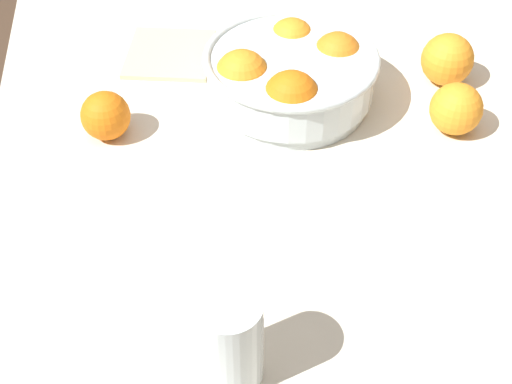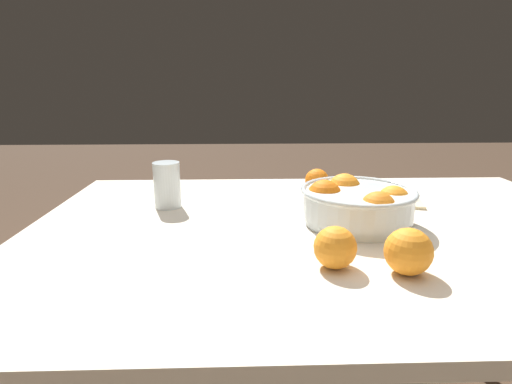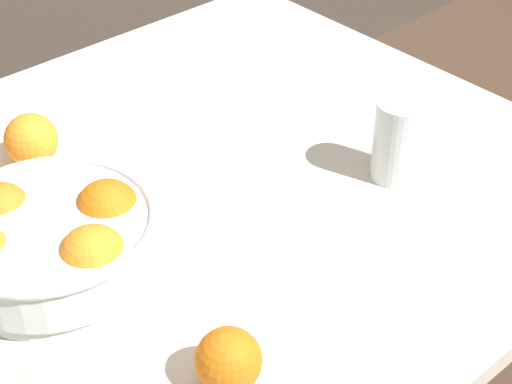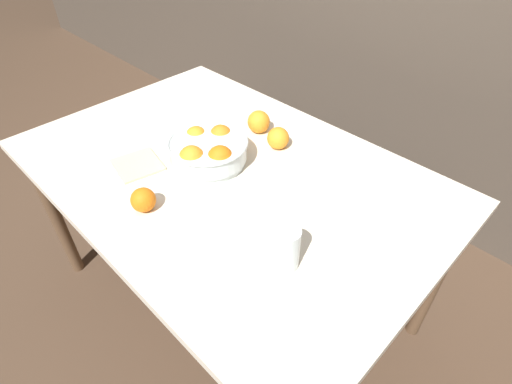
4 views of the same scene
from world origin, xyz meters
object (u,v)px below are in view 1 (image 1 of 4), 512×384
(juice_glass, at_px, (230,345))
(orange_loose_aside, at_px, (106,116))
(fruit_bowl, at_px, (290,75))
(orange_loose_front, at_px, (447,60))
(orange_loose_near_bowl, at_px, (456,109))

(juice_glass, distance_m, orange_loose_aside, 0.45)
(fruit_bowl, bearing_deg, orange_loose_front, 94.24)
(fruit_bowl, bearing_deg, juice_glass, -17.32)
(juice_glass, bearing_deg, fruit_bowl, 162.68)
(fruit_bowl, distance_m, orange_loose_front, 0.26)
(orange_loose_aside, bearing_deg, orange_loose_near_bowl, 83.38)
(fruit_bowl, xyz_separation_m, juice_glass, (0.47, -0.15, 0.00))
(fruit_bowl, distance_m, juice_glass, 0.49)
(orange_loose_front, bearing_deg, orange_loose_near_bowl, -12.88)
(orange_loose_front, bearing_deg, orange_loose_aside, -83.37)
(orange_loose_near_bowl, bearing_deg, orange_loose_aside, -96.62)
(orange_loose_front, distance_m, orange_loose_aside, 0.54)
(fruit_bowl, relative_size, juice_glass, 2.19)
(fruit_bowl, bearing_deg, orange_loose_aside, -81.19)
(orange_loose_near_bowl, height_order, orange_loose_front, orange_loose_front)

